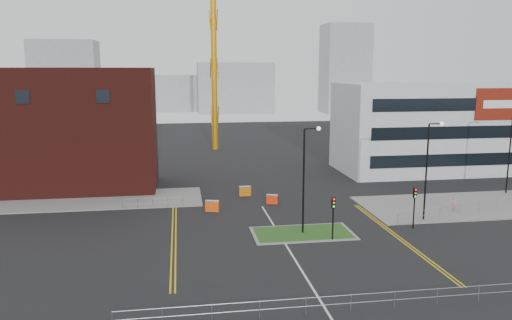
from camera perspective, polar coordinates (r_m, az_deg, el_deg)
The scene contains 28 objects.
ground at distance 35.41m, azimuth 5.36°, elevation -12.65°, with size 200.00×200.00×0.00m, color black.
pavement_left at distance 56.56m, azimuth -20.66°, elevation -4.42°, with size 28.00×8.00×0.12m, color slate.
pavement_right at distance 56.35m, azimuth 23.99°, elevation -4.71°, with size 24.00×10.00×0.12m, color slate.
island_kerb at distance 43.11m, azimuth 5.36°, elevation -8.34°, with size 8.60×4.60×0.08m, color slate.
grass_island at distance 43.10m, azimuth 5.36°, elevation -8.31°, with size 8.00×4.00×0.12m, color #264D19.
brick_building at distance 61.79m, azimuth -22.65°, elevation 3.06°, with size 24.20×10.07×14.24m.
office_block at distance 72.57m, azimuth 19.38°, elevation 3.56°, with size 25.00×12.20×12.00m.
streetlamp_island at distance 41.76m, azimuth 5.77°, elevation -1.31°, with size 1.46×0.36×9.18m.
streetlamp_right_near at distance 47.95m, azimuth 19.17°, elevation -0.33°, with size 1.46×0.36×9.18m.
streetlamp_right_far at distance 62.06m, azimuth 27.20°, elevation 1.40°, with size 1.46×0.36×9.18m.
traffic_light_island at distance 41.04m, azimuth 8.83°, elevation -5.68°, with size 0.28×0.33×3.65m.
traffic_light_right at distance 45.79m, azimuth 17.68°, elevation -4.38°, with size 0.28×0.33×3.65m.
railing_front at distance 29.83m, azimuth 8.30°, elevation -15.64°, with size 24.05×0.05×1.10m.
railing_left at distance 51.35m, azimuth -11.72°, elevation -4.63°, with size 6.05×0.05×1.10m.
railing_right at distance 53.35m, azimuth 24.12°, elevation -4.73°, with size 19.05×5.05×1.10m.
centre_line at distance 37.20m, azimuth 4.60°, elevation -11.47°, with size 0.15×30.00×0.01m, color silver.
yellow_left_a at distance 43.81m, azimuth -9.55°, elevation -8.18°, with size 0.12×24.00×0.01m, color gold.
yellow_left_b at distance 43.81m, azimuth -9.16°, elevation -8.17°, with size 0.12×24.00×0.01m, color gold.
yellow_right_a at distance 43.75m, azimuth 15.69°, elevation -8.46°, with size 0.12×20.00×0.01m, color gold.
yellow_right_b at distance 43.87m, azimuth 16.05°, elevation -8.42°, with size 0.12×20.00×0.01m, color gold.
skyline_a at distance 154.92m, azimuth -20.90°, elevation 8.59°, with size 18.00×12.00×22.00m, color gray.
skyline_b at distance 162.70m, azimuth -2.41°, elevation 8.24°, with size 24.00×12.00×16.00m, color gray.
skyline_c at distance 165.36m, azimuth 10.12°, elevation 10.20°, with size 14.00×12.00×28.00m, color gray.
skyline_d at distance 171.76m, azimuth -8.81°, elevation 7.57°, with size 30.00×12.00×12.00m, color gray.
pedestrian at distance 52.58m, azimuth 21.72°, elevation -4.75°, with size 0.58×0.38×1.59m, color #C17D8D.
barrier_left at distance 49.46m, azimuth -5.03°, elevation -5.20°, with size 1.38×0.76×1.10m.
barrier_mid at distance 55.26m, azimuth -1.27°, elevation -3.52°, with size 1.29×0.44×1.09m.
barrier_right at distance 52.07m, azimuth 1.85°, elevation -4.45°, with size 1.23×0.71×0.98m.
Camera 1 is at (-8.15, -31.58, 13.77)m, focal length 35.00 mm.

